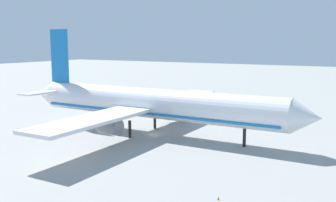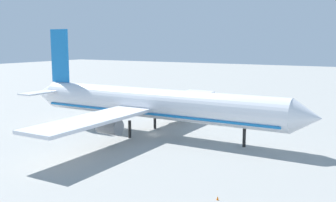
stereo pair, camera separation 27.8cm
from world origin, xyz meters
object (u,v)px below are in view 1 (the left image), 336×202
at_px(baggage_cart_2, 108,100).
at_px(traffic_cone_3, 135,102).
at_px(traffic_cone_4, 218,198).
at_px(airliner, 150,104).

height_order(baggage_cart_2, traffic_cone_3, baggage_cart_2).
relative_size(baggage_cart_2, traffic_cone_4, 5.89).
height_order(airliner, traffic_cone_3, airliner).
height_order(baggage_cart_2, traffic_cone_4, baggage_cart_2).
relative_size(traffic_cone_3, traffic_cone_4, 1.00).
xyz_separation_m(airliner, traffic_cone_3, (-31.45, 38.67, -7.18)).
height_order(traffic_cone_3, traffic_cone_4, same).
bearing_deg(traffic_cone_3, airliner, -50.88).
bearing_deg(airliner, traffic_cone_4, -43.98).
bearing_deg(airliner, baggage_cart_2, 139.71).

